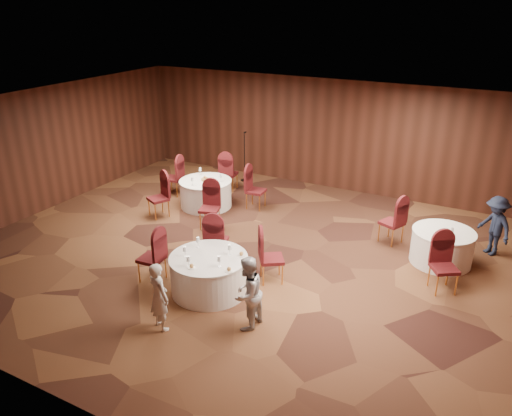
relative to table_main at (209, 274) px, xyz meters
The scene contains 15 objects.
ground 1.64m from the table_main, 94.40° to the left, with size 12.00×12.00×0.00m, color black.
room_shell 2.25m from the table_main, 94.40° to the left, with size 12.00×12.00×12.00m.
table_main is the anchor object (origin of this frame).
table_left 4.31m from the table_main, 124.01° to the left, with size 1.42×1.42×0.74m.
table_right 5.02m from the table_main, 41.03° to the left, with size 1.31×1.31×0.74m.
chairs_main 0.67m from the table_main, 115.15° to the left, with size 2.77×1.88×1.00m.
chairs_left 4.31m from the table_main, 124.10° to the left, with size 3.13×3.20×1.00m.
chairs_right 4.42m from the table_main, 41.72° to the left, with size 2.11×2.33×1.00m.
tabletop_main 0.50m from the table_main, 36.95° to the right, with size 1.13×0.98×0.22m.
tabletop_left 4.34m from the table_main, 124.11° to the left, with size 0.85×0.86×0.22m.
tabletop_right 5.03m from the table_main, 37.85° to the left, with size 0.08×0.08×0.22m.
mic_stand 6.38m from the table_main, 112.95° to the left, with size 0.24×0.24×1.56m.
woman_a 1.42m from the table_main, 94.03° to the right, with size 0.46×0.30×1.26m, color silver.
woman_b 1.41m from the table_main, 28.53° to the right, with size 0.65×0.51×1.34m, color silver.
man_c 6.34m from the table_main, 41.96° to the left, with size 0.88×0.51×1.36m, color #161D32.
Camera 1 is at (4.83, -8.55, 5.30)m, focal length 35.00 mm.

